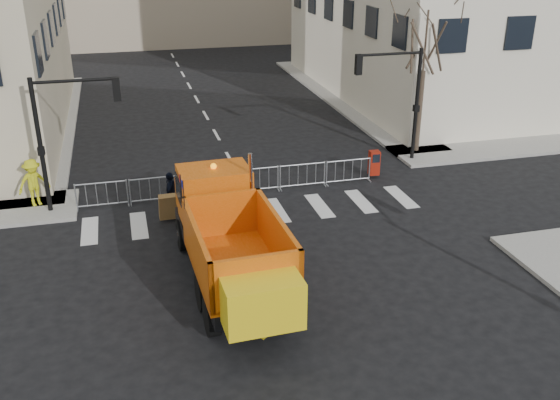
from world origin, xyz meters
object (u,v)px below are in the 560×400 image
object	(u,v)px
newspaper_box	(374,163)
cop_b	(189,183)
cop_c	(171,194)
plow_truck	(229,237)
cop_a	(183,190)
worker	(33,183)

from	to	relation	value
newspaper_box	cop_b	bearing A→B (deg)	-169.94
cop_b	cop_c	bearing A→B (deg)	73.03
plow_truck	newspaper_box	bearing A→B (deg)	-48.68
cop_a	worker	xyz separation A→B (m)	(-5.70, 1.74, 0.23)
cop_b	plow_truck	bearing A→B (deg)	119.57
plow_truck	newspaper_box	size ratio (longest dim) A/B	9.02
worker	newspaper_box	size ratio (longest dim) A/B	1.75
cop_c	worker	distance (m)	5.58
cop_b	worker	distance (m)	6.12
cop_c	newspaper_box	bearing A→B (deg)	122.03
cop_b	worker	bearing A→B (deg)	14.80
cop_b	cop_a	bearing A→B (deg)	88.24
worker	newspaper_box	xyz separation A→B (m)	(14.40, -0.26, -0.41)
cop_a	cop_c	distance (m)	0.58
cop_c	worker	size ratio (longest dim) A/B	0.93
plow_truck	cop_c	xyz separation A→B (m)	(-1.26, 5.74, -0.80)
plow_truck	cop_c	distance (m)	5.93
cop_a	plow_truck	bearing A→B (deg)	62.35
cop_b	cop_c	xyz separation A→B (m)	(-0.81, -0.88, -0.01)
newspaper_box	worker	bearing A→B (deg)	-177.06
plow_truck	worker	bearing A→B (deg)	37.59
plow_truck	cop_b	world-z (taller)	plow_truck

